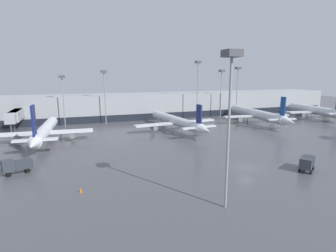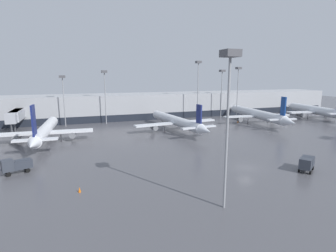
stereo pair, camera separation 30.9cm
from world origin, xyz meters
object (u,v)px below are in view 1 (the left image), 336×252
object	(u,v)px
parked_jet_2	(257,114)
traffic_cone_0	(238,121)
service_truck_0	(16,165)
service_truck_1	(307,162)
apron_light_mast_2	(198,75)
apron_light_mast_3	(62,86)
parked_jet_1	(176,121)
traffic_cone_1	(80,190)
apron_light_mast_1	(231,86)
apron_light_mast_7	(222,80)
parked_jet_0	(45,131)
apron_light_mast_5	(238,78)
apron_light_mast_4	(104,82)
parked_jet_3	(315,110)

from	to	relation	value
parked_jet_2	traffic_cone_0	xyz separation A→B (m)	(-5.04, 3.39, -2.67)
service_truck_0	service_truck_1	bearing A→B (deg)	140.56
apron_light_mast_2	apron_light_mast_3	bearing A→B (deg)	176.94
service_truck_0	parked_jet_2	bearing A→B (deg)	179.49
traffic_cone_0	service_truck_1	bearing A→B (deg)	-110.49
parked_jet_1	traffic_cone_1	world-z (taller)	parked_jet_1
service_truck_0	traffic_cone_1	xyz separation A→B (m)	(9.58, -10.97, -1.05)
service_truck_0	apron_light_mast_1	size ratio (longest dim) A/B	0.26
parked_jet_1	service_truck_1	bearing A→B (deg)	-173.73
parked_jet_1	apron_light_mast_7	xyz separation A→B (m)	(24.78, 16.94, 11.44)
parked_jet_1	apron_light_mast_2	size ratio (longest dim) A/B	1.66
traffic_cone_0	apron_light_mast_1	bearing A→B (deg)	-125.75
parked_jet_0	traffic_cone_0	world-z (taller)	parked_jet_0
apron_light_mast_2	apron_light_mast_5	xyz separation A→B (m)	(16.24, -0.48, -1.31)
apron_light_mast_5	apron_light_mast_7	xyz separation A→B (m)	(-5.48, 2.29, -0.67)
parked_jet_0	service_truck_0	size ratio (longest dim) A/B	6.79
apron_light_mast_2	apron_light_mast_7	world-z (taller)	apron_light_mast_2
apron_light_mast_2	apron_light_mast_3	world-z (taller)	apron_light_mast_2
traffic_cone_0	traffic_cone_1	world-z (taller)	traffic_cone_0
service_truck_1	apron_light_mast_5	distance (m)	58.69
apron_light_mast_7	service_truck_0	bearing A→B (deg)	-147.10
parked_jet_0	apron_light_mast_3	distance (m)	22.56
apron_light_mast_2	apron_light_mast_4	xyz separation A→B (m)	(-32.11, 2.89, -2.31)
parked_jet_2	apron_light_mast_1	bearing A→B (deg)	144.59
apron_light_mast_1	service_truck_1	bearing A→B (deg)	17.62
parked_jet_2	apron_light_mast_7	distance (m)	19.17
apron_light_mast_7	parked_jet_0	bearing A→B (deg)	-162.04
traffic_cone_0	apron_light_mast_1	size ratio (longest dim) A/B	0.04
traffic_cone_1	traffic_cone_0	bearing A→B (deg)	37.12
apron_light_mast_1	apron_light_mast_5	size ratio (longest dim) A/B	0.98
parked_jet_0	apron_light_mast_2	size ratio (longest dim) A/B	1.55
apron_light_mast_2	parked_jet_2	bearing A→B (deg)	-38.98
apron_light_mast_4	apron_light_mast_7	bearing A→B (deg)	-1.45
parked_jet_1	parked_jet_2	bearing A→B (deg)	-92.07
apron_light_mast_4	parked_jet_0	bearing A→B (deg)	-129.25
parked_jet_1	apron_light_mast_1	world-z (taller)	apron_light_mast_1
apron_light_mast_1	apron_light_mast_2	world-z (taller)	apron_light_mast_2
apron_light_mast_2	apron_light_mast_7	bearing A→B (deg)	9.55
parked_jet_2	parked_jet_3	distance (m)	27.78
parked_jet_1	traffic_cone_0	world-z (taller)	parked_jet_1
service_truck_1	service_truck_0	bearing A→B (deg)	-52.01
traffic_cone_1	apron_light_mast_7	world-z (taller)	apron_light_mast_7
traffic_cone_1	apron_light_mast_2	xyz separation A→B (m)	(41.63, 49.26, 15.81)
parked_jet_2	service_truck_0	bearing A→B (deg)	116.66
parked_jet_2	service_truck_0	distance (m)	71.81
traffic_cone_1	service_truck_1	bearing A→B (deg)	-6.43
traffic_cone_1	apron_light_mast_4	bearing A→B (deg)	79.65
traffic_cone_0	apron_light_mast_7	xyz separation A→B (m)	(-0.14, 11.31, 13.82)
apron_light_mast_5	traffic_cone_1	bearing A→B (deg)	-139.87
traffic_cone_0	traffic_cone_1	distance (m)	65.87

